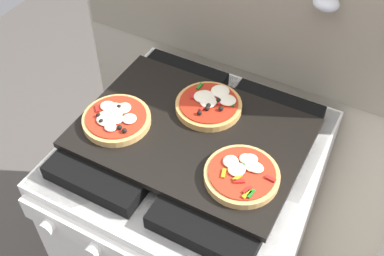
{
  "coord_description": "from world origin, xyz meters",
  "views": [
    {
      "loc": [
        0.37,
        -0.69,
        1.75
      ],
      "look_at": [
        0.0,
        0.0,
        0.93
      ],
      "focal_mm": 44.33,
      "sensor_mm": 36.0,
      "label": 1
    }
  ],
  "objects_px": {
    "baking_tray": "(192,133)",
    "pizza_center": "(209,104)",
    "stove": "(192,233)",
    "pizza_left": "(116,119)",
    "pizza_right": "(242,174)"
  },
  "relations": [
    {
      "from": "stove",
      "to": "pizza_left",
      "type": "bearing_deg",
      "value": -160.77
    },
    {
      "from": "stove",
      "to": "pizza_center",
      "type": "bearing_deg",
      "value": 89.45
    },
    {
      "from": "pizza_center",
      "to": "baking_tray",
      "type": "bearing_deg",
      "value": -90.56
    },
    {
      "from": "pizza_left",
      "to": "stove",
      "type": "bearing_deg",
      "value": 19.23
    },
    {
      "from": "pizza_center",
      "to": "pizza_left",
      "type": "bearing_deg",
      "value": -139.08
    },
    {
      "from": "pizza_left",
      "to": "pizza_right",
      "type": "bearing_deg",
      "value": -1.6
    },
    {
      "from": "stove",
      "to": "pizza_center",
      "type": "height_order",
      "value": "pizza_center"
    },
    {
      "from": "baking_tray",
      "to": "pizza_right",
      "type": "bearing_deg",
      "value": -23.93
    },
    {
      "from": "baking_tray",
      "to": "pizza_center",
      "type": "xyz_separation_m",
      "value": [
        0.0,
        0.09,
        0.02
      ]
    },
    {
      "from": "baking_tray",
      "to": "pizza_center",
      "type": "height_order",
      "value": "pizza_center"
    },
    {
      "from": "pizza_left",
      "to": "pizza_center",
      "type": "relative_size",
      "value": 1.0
    },
    {
      "from": "stove",
      "to": "baking_tray",
      "type": "bearing_deg",
      "value": 90.0
    },
    {
      "from": "stove",
      "to": "pizza_center",
      "type": "distance_m",
      "value": 0.49
    },
    {
      "from": "baking_tray",
      "to": "pizza_right",
      "type": "relative_size",
      "value": 3.23
    },
    {
      "from": "stove",
      "to": "baking_tray",
      "type": "relative_size",
      "value": 1.67
    }
  ]
}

